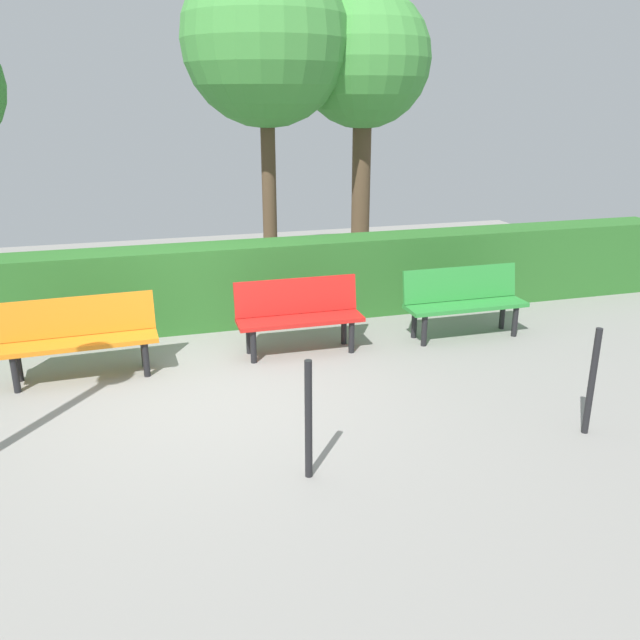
% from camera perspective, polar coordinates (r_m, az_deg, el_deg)
% --- Properties ---
extents(ground_plane, '(16.13, 16.13, 0.00)m').
position_cam_1_polar(ground_plane, '(6.78, -9.22, -6.39)').
color(ground_plane, gray).
extents(bench_green, '(1.55, 0.46, 0.86)m').
position_cam_1_polar(bench_green, '(8.35, 12.47, 1.84)').
color(bench_green, '#2D8C38').
rests_on(bench_green, ground_plane).
extents(bench_red, '(1.48, 0.47, 0.86)m').
position_cam_1_polar(bench_red, '(7.64, -1.89, 0.67)').
color(bench_red, red).
rests_on(bench_red, ground_plane).
extents(bench_orange, '(1.61, 0.52, 0.86)m').
position_cam_1_polar(bench_orange, '(7.39, -20.32, -1.17)').
color(bench_orange, orange).
rests_on(bench_orange, ground_plane).
extents(hedge_row, '(12.13, 0.61, 1.07)m').
position_cam_1_polar(hedge_row, '(8.74, -4.61, 3.35)').
color(hedge_row, '#2D6B28').
rests_on(hedge_row, ground_plane).
extents(tree_near, '(2.09, 2.09, 4.48)m').
position_cam_1_polar(tree_near, '(10.81, 3.83, 21.59)').
color(tree_near, brown).
rests_on(tree_near, ground_plane).
extents(tree_mid, '(2.46, 2.46, 4.88)m').
position_cam_1_polar(tree_mid, '(10.25, -4.80, 23.13)').
color(tree_mid, brown).
rests_on(tree_mid, ground_plane).
extents(railing_post_near, '(0.06, 0.06, 1.00)m').
position_cam_1_polar(railing_post_near, '(6.23, 22.71, -5.02)').
color(railing_post_near, black).
rests_on(railing_post_near, ground_plane).
extents(railing_post_mid, '(0.06, 0.06, 1.00)m').
position_cam_1_polar(railing_post_mid, '(5.10, -1.02, -8.75)').
color(railing_post_mid, black).
rests_on(railing_post_mid, ground_plane).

